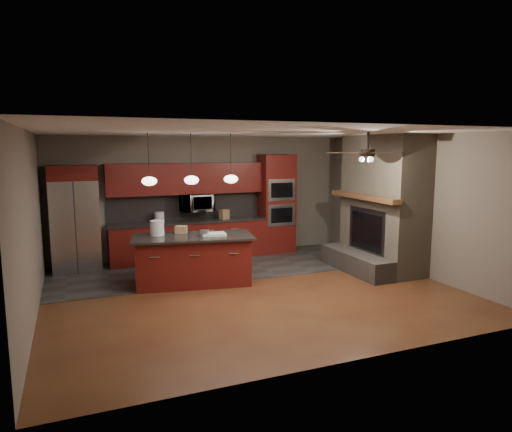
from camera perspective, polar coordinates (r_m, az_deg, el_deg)
name	(u,v)px	position (r m, az deg, el deg)	size (l,w,h in m)	color
ground	(252,290)	(8.28, -0.45, -9.29)	(7.00, 7.00, 0.00)	brown
ceiling	(252,132)	(7.90, -0.48, 10.45)	(7.00, 6.00, 0.02)	white
back_wall	(205,197)	(10.80, -6.36, 2.41)	(7.00, 0.02, 2.80)	#6C6056
right_wall	(412,204)	(9.81, 18.91, 1.40)	(0.02, 6.00, 2.80)	#6C6056
left_wall	(30,226)	(7.44, -26.38, -1.12)	(0.02, 6.00, 2.80)	#6C6056
slate_tile_patch	(222,266)	(9.91, -4.32, -6.31)	(7.00, 2.40, 0.01)	#33312E
fireplace_column	(381,208)	(9.84, 15.33, 0.97)	(1.30, 2.10, 2.80)	#726751
back_cabinetry	(189,221)	(10.50, -8.42, -0.59)	(3.59, 0.64, 2.20)	#5A1210
oven_tower	(276,204)	(11.12, 2.56, 1.54)	(0.80, 0.63, 2.38)	#5A1210
microwave	(197,203)	(10.50, -7.42, 1.67)	(0.73, 0.41, 0.50)	silver
refrigerator	(75,219)	(10.06, -21.70, -0.34)	(0.94, 0.75, 2.19)	silver
kitchen_island	(193,260)	(8.64, -7.84, -5.42)	(2.35, 1.38, 0.92)	#5A1210
white_bucket	(157,228)	(8.68, -12.27, -1.47)	(0.26, 0.26, 0.28)	silver
paint_can	(205,233)	(8.45, -6.45, -2.14)	(0.18, 0.18, 0.12)	silver
paint_tray	(214,234)	(8.53, -5.31, -2.28)	(0.44, 0.31, 0.04)	silver
cardboard_box	(181,230)	(8.82, -9.35, -1.69)	(0.22, 0.16, 0.14)	#93744C
counter_bucket	(159,217)	(10.30, -11.98, -0.16)	(0.21, 0.21, 0.24)	silver
counter_box	(224,214)	(10.61, -4.00, 0.22)	(0.20, 0.15, 0.22)	#8C6B48
pendant_left	(149,181)	(8.15, -13.20, 4.29)	(0.26, 0.26, 0.92)	black
pendant_center	(191,180)	(8.30, -8.07, 4.50)	(0.26, 0.26, 0.92)	black
pendant_right	(231,179)	(8.52, -3.16, 4.67)	(0.26, 0.26, 0.92)	black
ceiling_fan	(368,152)	(8.06, 13.80, 7.73)	(1.27, 1.33, 0.41)	black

